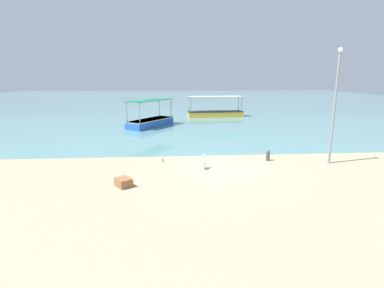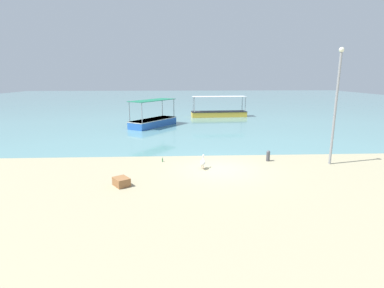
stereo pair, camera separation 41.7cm
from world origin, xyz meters
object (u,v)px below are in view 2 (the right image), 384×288
(cargo_crate, at_px, (121,182))
(fishing_boat_near_right, at_px, (219,113))
(lamp_post, at_px, (336,101))
(glass_bottle, at_px, (163,160))
(fishing_boat_near_left, at_px, (153,121))
(mooring_bollard, at_px, (268,155))
(pelican, at_px, (203,162))

(cargo_crate, bearing_deg, fishing_boat_near_right, 71.87)
(cargo_crate, bearing_deg, lamp_post, 14.70)
(fishing_boat_near_right, height_order, glass_bottle, fishing_boat_near_right)
(fishing_boat_near_left, distance_m, lamp_post, 18.59)
(lamp_post, xyz_separation_m, mooring_bollard, (-3.49, 0.78, -3.33))
(fishing_boat_near_left, bearing_deg, mooring_bollard, -59.14)
(lamp_post, bearing_deg, mooring_bollard, 167.33)
(fishing_boat_near_left, distance_m, glass_bottle, 13.41)
(glass_bottle, bearing_deg, fishing_boat_near_right, 73.01)
(lamp_post, relative_size, mooring_bollard, 9.93)
(mooring_bollard, bearing_deg, cargo_crate, -154.88)
(mooring_bollard, distance_m, glass_bottle, 6.47)
(pelican, bearing_deg, lamp_post, 4.65)
(lamp_post, height_order, mooring_bollard, lamp_post)
(fishing_boat_near_left, height_order, pelican, fishing_boat_near_left)
(pelican, relative_size, cargo_crate, 1.02)
(lamp_post, height_order, glass_bottle, lamp_post)
(fishing_boat_near_left, bearing_deg, glass_bottle, -83.25)
(fishing_boat_near_right, distance_m, glass_bottle, 21.40)
(cargo_crate, bearing_deg, mooring_bollard, 25.12)
(fishing_boat_near_right, distance_m, lamp_post, 21.94)
(pelican, distance_m, lamp_post, 8.33)
(mooring_bollard, xyz_separation_m, cargo_crate, (-8.22, -3.86, -0.16))
(fishing_boat_near_right, relative_size, mooring_bollard, 10.63)
(fishing_boat_near_left, bearing_deg, fishing_boat_near_right, 42.43)
(fishing_boat_near_right, bearing_deg, cargo_crate, -108.13)
(fishing_boat_near_right, relative_size, lamp_post, 1.07)
(fishing_boat_near_left, relative_size, pelican, 7.25)
(fishing_boat_near_left, xyz_separation_m, lamp_post, (11.53, -14.24, 3.14))
(pelican, distance_m, cargo_crate, 4.77)
(pelican, relative_size, glass_bottle, 2.96)
(fishing_boat_near_left, height_order, fishing_boat_near_right, fishing_boat_near_left)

